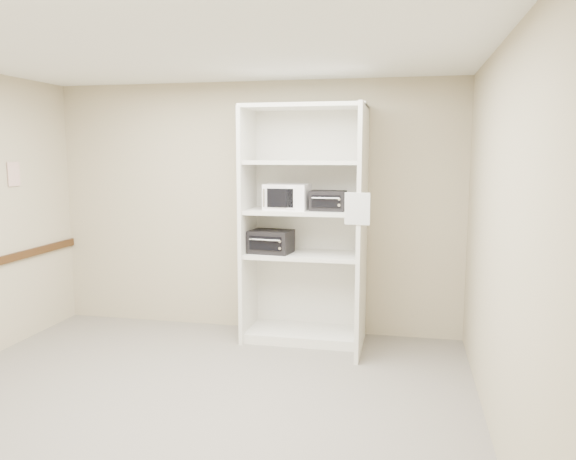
% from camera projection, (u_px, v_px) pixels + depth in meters
% --- Properties ---
extents(floor, '(4.50, 4.00, 0.01)m').
position_uv_depth(floor, '(187.00, 404.00, 4.38)').
color(floor, slate).
rests_on(floor, ground).
extents(ceiling, '(4.50, 4.00, 0.01)m').
position_uv_depth(ceiling, '(178.00, 46.00, 4.01)').
color(ceiling, white).
extents(wall_back, '(4.50, 0.02, 2.70)m').
position_uv_depth(wall_back, '(254.00, 208.00, 6.14)').
color(wall_back, tan).
rests_on(wall_back, ground).
extents(wall_right, '(0.02, 4.00, 2.70)m').
position_uv_depth(wall_right, '(499.00, 243.00, 3.73)').
color(wall_right, tan).
rests_on(wall_right, ground).
extents(shelving_unit, '(1.24, 0.92, 2.42)m').
position_uv_depth(shelving_unit, '(309.00, 233.00, 5.74)').
color(shelving_unit, silver).
rests_on(shelving_unit, floor).
extents(microwave, '(0.45, 0.35, 0.26)m').
position_uv_depth(microwave, '(287.00, 197.00, 5.70)').
color(microwave, white).
rests_on(microwave, shelving_unit).
extents(toaster_oven_upper, '(0.35, 0.27, 0.20)m').
position_uv_depth(toaster_oven_upper, '(328.00, 201.00, 5.61)').
color(toaster_oven_upper, black).
rests_on(toaster_oven_upper, shelving_unit).
extents(toaster_oven_lower, '(0.46, 0.37, 0.23)m').
position_uv_depth(toaster_oven_lower, '(271.00, 241.00, 5.79)').
color(toaster_oven_lower, black).
rests_on(toaster_oven_lower, shelving_unit).
extents(paper_sign, '(0.22, 0.02, 0.28)m').
position_uv_depth(paper_sign, '(357.00, 209.00, 4.98)').
color(paper_sign, white).
rests_on(paper_sign, shelving_unit).
extents(wall_poster, '(0.01, 0.17, 0.24)m').
position_uv_depth(wall_poster, '(14.00, 174.00, 5.64)').
color(wall_poster, silver).
rests_on(wall_poster, wall_left).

